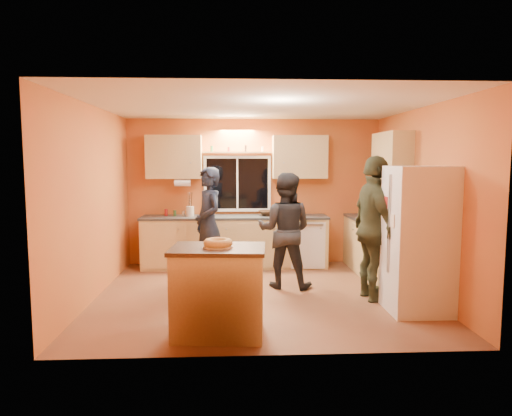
{
  "coord_description": "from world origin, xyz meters",
  "views": [
    {
      "loc": [
        -0.37,
        -6.2,
        1.87
      ],
      "look_at": [
        -0.04,
        0.4,
        1.18
      ],
      "focal_mm": 32.0,
      "sensor_mm": 36.0,
      "label": 1
    }
  ],
  "objects": [
    {
      "name": "back_counter",
      "position": [
        0.01,
        1.7,
        0.45
      ],
      "size": [
        4.23,
        0.62,
        0.9
      ],
      "color": "tan",
      "rests_on": "ground"
    },
    {
      "name": "right_counter",
      "position": [
        1.95,
        0.5,
        0.45
      ],
      "size": [
        0.62,
        1.84,
        0.9
      ],
      "color": "tan",
      "rests_on": "ground"
    },
    {
      "name": "red_box",
      "position": [
        1.91,
        0.87,
        0.94
      ],
      "size": [
        0.17,
        0.14,
        0.07
      ],
      "primitive_type": "cube",
      "rotation": [
        0.0,
        0.0,
        0.11
      ],
      "color": "maroon",
      "rests_on": "right_counter"
    },
    {
      "name": "island",
      "position": [
        -0.54,
        -1.45,
        0.49
      ],
      "size": [
        1.04,
        0.75,
        0.96
      ],
      "rotation": [
        0.0,
        0.0,
        -0.08
      ],
      "color": "tan",
      "rests_on": "ground"
    },
    {
      "name": "refrigerator",
      "position": [
        1.89,
        -0.8,
        0.9
      ],
      "size": [
        0.72,
        0.7,
        1.8
      ],
      "primitive_type": "cube",
      "color": "silver",
      "rests_on": "ground"
    },
    {
      "name": "bundt_pastry",
      "position": [
        -0.54,
        -1.45,
        1.0
      ],
      "size": [
        0.31,
        0.31,
        0.09
      ],
      "primitive_type": "torus",
      "color": "#D5AE57",
      "rests_on": "island"
    },
    {
      "name": "person_right",
      "position": [
        1.5,
        -0.29,
        0.97
      ],
      "size": [
        0.57,
        1.17,
        1.93
      ],
      "primitive_type": "imported",
      "rotation": [
        0.0,
        0.0,
        1.66
      ],
      "color": "#313622",
      "rests_on": "ground"
    },
    {
      "name": "room_shell",
      "position": [
        0.12,
        0.41,
        1.62
      ],
      "size": [
        4.54,
        4.04,
        2.61
      ],
      "color": "#C27331",
      "rests_on": "ground"
    },
    {
      "name": "potted_plant",
      "position": [
        1.88,
        0.43,
        1.06
      ],
      "size": [
        0.34,
        0.31,
        0.33
      ],
      "primitive_type": "imported",
      "rotation": [
        0.0,
        0.0,
        0.21
      ],
      "color": "gray",
      "rests_on": "right_counter"
    },
    {
      "name": "person_center",
      "position": [
        0.38,
        0.39,
        0.85
      ],
      "size": [
        0.96,
        0.83,
        1.69
      ],
      "primitive_type": "imported",
      "rotation": [
        0.0,
        0.0,
        2.88
      ],
      "color": "black",
      "rests_on": "ground"
    },
    {
      "name": "utensil_crock",
      "position": [
        -1.13,
        1.71,
        0.99
      ],
      "size": [
        0.14,
        0.14,
        0.17
      ],
      "primitive_type": "cylinder",
      "color": "beige",
      "rests_on": "back_counter"
    },
    {
      "name": "person_left",
      "position": [
        -0.76,
        0.82,
        0.88
      ],
      "size": [
        0.65,
        0.76,
        1.76
      ],
      "primitive_type": "imported",
      "rotation": [
        0.0,
        0.0,
        -1.15
      ],
      "color": "black",
      "rests_on": "ground"
    },
    {
      "name": "ground",
      "position": [
        0.0,
        0.0,
        0.0
      ],
      "size": [
        4.5,
        4.5,
        0.0
      ],
      "primitive_type": "plane",
      "color": "brown",
      "rests_on": "ground"
    },
    {
      "name": "mixing_bowl",
      "position": [
        0.25,
        1.75,
        0.94
      ],
      "size": [
        0.43,
        0.43,
        0.09
      ],
      "primitive_type": "imported",
      "rotation": [
        0.0,
        0.0,
        0.27
      ],
      "color": "black",
      "rests_on": "back_counter"
    }
  ]
}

